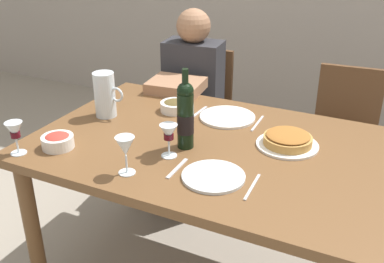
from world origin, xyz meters
TOP-DOWN VIEW (x-y plane):
  - dining_table at (0.00, 0.00)m, footprint 1.50×1.00m
  - wine_bottle at (-0.08, -0.08)m, footprint 0.07×0.07m
  - water_pitcher at (-0.57, 0.05)m, footprint 0.15×0.10m
  - baked_tart at (0.30, 0.11)m, footprint 0.26×0.26m
  - salad_bowl at (-0.55, -0.31)m, footprint 0.13×0.13m
  - olive_bowl at (-0.30, 0.24)m, footprint 0.14×0.14m
  - wine_glass_left_diner at (-0.66, -0.42)m, footprint 0.07×0.07m
  - wine_glass_right_diner at (-0.18, -0.36)m, footprint 0.07×0.07m
  - wine_glass_centre at (-0.10, -0.18)m, footprint 0.07×0.07m
  - dinner_plate_left_setting at (0.13, -0.26)m, footprint 0.24×0.24m
  - dinner_plate_right_setting at (-0.03, 0.27)m, footprint 0.26×0.26m
  - fork_left_setting at (-0.02, -0.26)m, footprint 0.02×0.16m
  - knife_left_setting at (0.28, -0.26)m, footprint 0.02×0.18m
  - knife_right_setting at (0.12, 0.27)m, footprint 0.02×0.18m
  - spoon_right_setting at (-0.18, 0.27)m, footprint 0.02×0.16m
  - chair_left at (-0.46, 0.90)m, footprint 0.44×0.44m
  - diner_left at (-0.44, 0.67)m, footprint 0.37×0.53m
  - chair_right at (0.44, 0.91)m, footprint 0.43×0.43m

SIDE VIEW (x-z plane):
  - chair_left at x=-0.46m, z-range 0.06..0.93m
  - chair_right at x=0.44m, z-range 0.06..0.93m
  - diner_left at x=-0.44m, z-range 0.04..1.20m
  - dining_table at x=0.00m, z-range 0.29..1.05m
  - fork_left_setting at x=-0.02m, z-range 0.76..0.76m
  - knife_left_setting at x=0.28m, z-range 0.76..0.76m
  - knife_right_setting at x=0.12m, z-range 0.76..0.76m
  - spoon_right_setting at x=-0.18m, z-range 0.76..0.76m
  - dinner_plate_left_setting at x=0.13m, z-range 0.76..0.77m
  - dinner_plate_right_setting at x=-0.03m, z-range 0.76..0.77m
  - baked_tart at x=0.30m, z-range 0.76..0.82m
  - olive_bowl at x=-0.30m, z-range 0.76..0.82m
  - salad_bowl at x=-0.55m, z-range 0.76..0.82m
  - water_pitcher at x=-0.57m, z-range 0.75..0.96m
  - wine_glass_left_diner at x=-0.66m, z-range 0.79..0.93m
  - wine_glass_centre at x=-0.10m, z-range 0.79..0.93m
  - wine_glass_right_diner at x=-0.18m, z-range 0.79..0.94m
  - wine_bottle at x=-0.08m, z-range 0.73..1.07m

